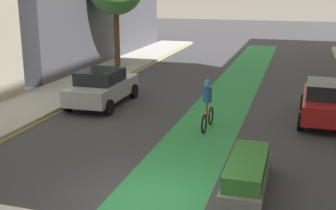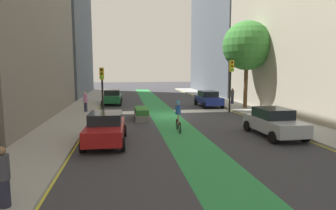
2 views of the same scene
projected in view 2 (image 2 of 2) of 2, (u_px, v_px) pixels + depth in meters
ground_plane at (169, 115)px, 23.03m from camera, size 120.00×120.00×0.00m
bike_lane_paint at (165, 115)px, 22.99m from camera, size 2.40×60.00×0.01m
crosswalk_band at (165, 112)px, 24.99m from camera, size 12.00×1.80×0.01m
sidewalk_left at (255, 112)px, 24.17m from camera, size 3.00×60.00×0.15m
curb_stripe_left at (238, 114)px, 23.95m from camera, size 0.16×60.00×0.01m
sidewalk_right at (74, 117)px, 21.87m from camera, size 3.00×60.00×0.15m
curb_stripe_right at (93, 117)px, 22.11m from camera, size 0.16×60.00×0.01m
traffic_signal_near_right at (102, 82)px, 22.85m from camera, size 0.35×0.52×3.88m
traffic_signal_near_left at (231, 76)px, 24.21m from camera, size 0.35×0.52×4.50m
car_green_right_near at (112, 97)px, 30.17m from camera, size 2.10×4.24×1.57m
car_silver_left_far at (274, 122)px, 15.85m from camera, size 2.07×4.22×1.57m
car_red_right_far at (106, 128)px, 14.27m from camera, size 2.12×4.25×1.57m
car_blue_left_near at (208, 99)px, 28.43m from camera, size 2.10×4.24×1.57m
cyclist_in_lane at (178, 115)px, 17.09m from camera, size 0.32×1.73×1.86m
pedestrian_sidewalk_right_a at (3, 177)px, 7.34m from camera, size 0.34×0.34×1.64m
pedestrian_sidewalk_left_a at (232, 96)px, 29.52m from camera, size 0.34×0.34×1.63m
pedestrian_sidewalk_right_b at (86, 102)px, 23.98m from camera, size 0.34×0.34×1.70m
street_tree_near at (247, 46)px, 26.00m from camera, size 4.52×4.52×8.03m
median_planter at (142, 114)px, 21.27m from camera, size 1.00×3.01×0.85m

